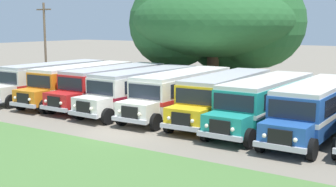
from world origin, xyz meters
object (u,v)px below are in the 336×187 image
at_px(parked_bus_slot_2, 113,84).
at_px(parked_bus_slot_7, 317,106).
at_px(parked_bus_slot_5, 226,95).
at_px(parked_bus_slot_3, 144,88).
at_px(parked_bus_slot_0, 53,78).
at_px(broad_shade_tree, 219,23).
at_px(parked_bus_slot_6, 266,100).
at_px(parked_bus_slot_1, 82,81).
at_px(parked_bus_slot_4, 182,91).
at_px(utility_pole, 45,44).

bearing_deg(parked_bus_slot_2, parked_bus_slot_7, 87.39).
height_order(parked_bus_slot_5, parked_bus_slot_7, same).
bearing_deg(parked_bus_slot_3, parked_bus_slot_0, -88.90).
height_order(parked_bus_slot_3, broad_shade_tree, broad_shade_tree).
xyz_separation_m(parked_bus_slot_0, parked_bus_slot_6, (18.38, -0.29, 0.00)).
xyz_separation_m(parked_bus_slot_1, parked_bus_slot_4, (8.98, 0.19, 0.00)).
bearing_deg(parked_bus_slot_6, parked_bus_slot_7, 85.20).
bearing_deg(parked_bus_slot_2, parked_bus_slot_3, 84.45).
bearing_deg(parked_bus_slot_4, utility_pole, -100.53).
height_order(parked_bus_slot_7, utility_pole, utility_pole).
distance_m(parked_bus_slot_1, parked_bus_slot_3, 6.01).
distance_m(parked_bus_slot_6, utility_pole, 22.59).
bearing_deg(parked_bus_slot_0, parked_bus_slot_5, 91.49).
xyz_separation_m(parked_bus_slot_3, utility_pole, (-13.19, 2.81, 2.59)).
height_order(parked_bus_slot_4, parked_bus_slot_6, same).
height_order(parked_bus_slot_4, parked_bus_slot_5, same).
bearing_deg(parked_bus_slot_1, parked_bus_slot_6, 87.19).
bearing_deg(parked_bus_slot_2, parked_bus_slot_5, 90.44).
distance_m(parked_bus_slot_3, parked_bus_slot_6, 9.05).
relative_size(parked_bus_slot_2, parked_bus_slot_6, 1.00).
height_order(parked_bus_slot_6, parked_bus_slot_7, same).
bearing_deg(parked_bus_slot_3, parked_bus_slot_5, 95.15).
distance_m(parked_bus_slot_5, parked_bus_slot_6, 2.92).
bearing_deg(broad_shade_tree, parked_bus_slot_6, -51.32).
distance_m(parked_bus_slot_5, parked_bus_slot_7, 5.94).
height_order(parked_bus_slot_0, parked_bus_slot_5, same).
height_order(parked_bus_slot_3, parked_bus_slot_7, same).
xyz_separation_m(parked_bus_slot_1, broad_shade_tree, (5.77, 11.37, 4.48)).
bearing_deg(broad_shade_tree, parked_bus_slot_5, -59.97).
xyz_separation_m(parked_bus_slot_2, parked_bus_slot_4, (6.03, -0.04, 0.00)).
height_order(parked_bus_slot_1, parked_bus_slot_3, same).
xyz_separation_m(parked_bus_slot_0, parked_bus_slot_1, (3.33, -0.07, 0.00)).
height_order(parked_bus_slot_2, utility_pole, utility_pole).
bearing_deg(parked_bus_slot_5, broad_shade_tree, -152.94).
xyz_separation_m(parked_bus_slot_3, parked_bus_slot_6, (9.05, -0.16, 0.00)).
distance_m(parked_bus_slot_6, broad_shade_tree, 15.52).
distance_m(parked_bus_slot_5, utility_pole, 19.69).
height_order(parked_bus_slot_3, parked_bus_slot_5, same).
xyz_separation_m(parked_bus_slot_7, utility_pole, (-25.26, 3.24, 2.59)).
relative_size(parked_bus_slot_0, parked_bus_slot_5, 1.00).
bearing_deg(parked_bus_slot_1, parked_bus_slot_0, -93.10).
distance_m(parked_bus_slot_4, parked_bus_slot_7, 9.12).
relative_size(parked_bus_slot_2, parked_bus_slot_4, 1.00).
height_order(broad_shade_tree, utility_pole, broad_shade_tree).
height_order(parked_bus_slot_3, parked_bus_slot_4, same).
distance_m(parked_bus_slot_4, broad_shade_tree, 12.46).
relative_size(parked_bus_slot_3, parked_bus_slot_6, 1.00).
xyz_separation_m(parked_bus_slot_1, parked_bus_slot_3, (6.01, -0.07, 0.00)).
bearing_deg(parked_bus_slot_6, parked_bus_slot_3, -90.64).
xyz_separation_m(parked_bus_slot_4, parked_bus_slot_7, (9.09, -0.70, 0.00)).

